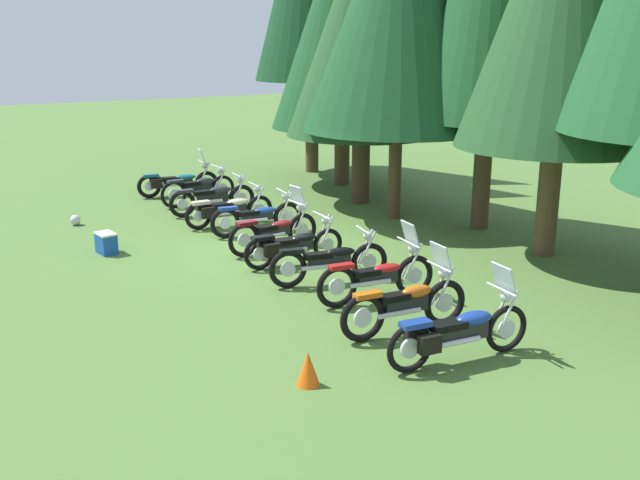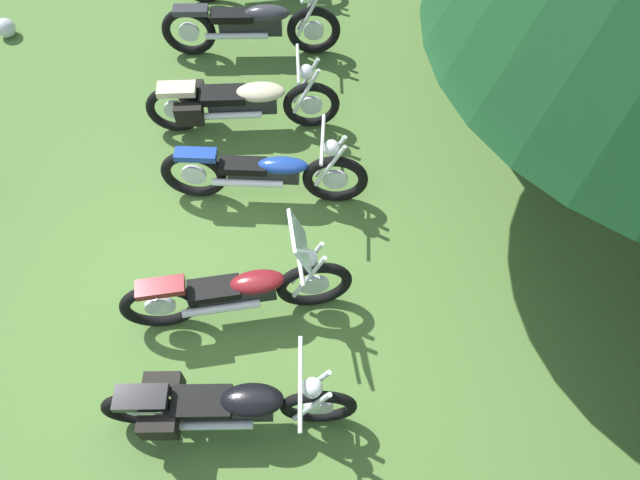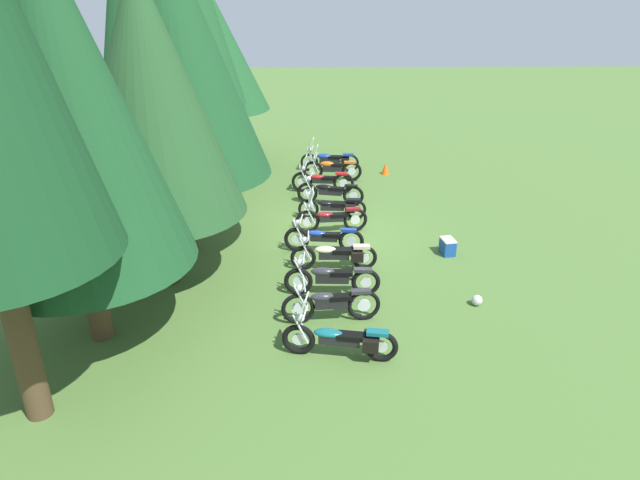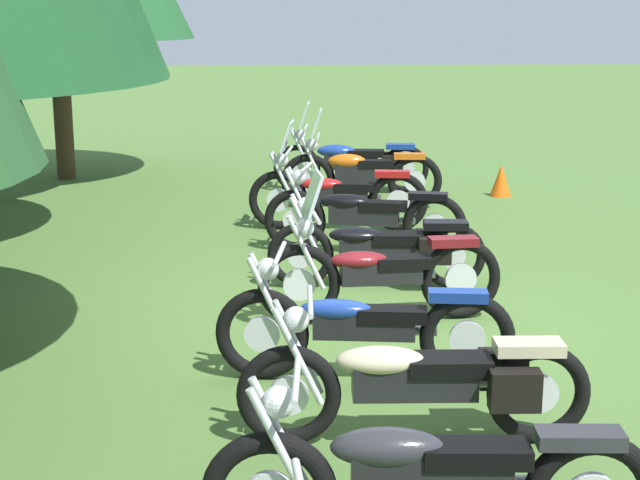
# 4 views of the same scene
# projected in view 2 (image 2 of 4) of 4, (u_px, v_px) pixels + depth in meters

# --- Properties ---
(ground_plane) EXTENTS (80.00, 80.00, 0.00)m
(ground_plane) POSITION_uv_depth(u_px,v_px,m) (252.00, 305.00, 6.04)
(ground_plane) COLOR #4C7033
(motorcycle_2) EXTENTS (0.60, 2.35, 1.01)m
(motorcycle_2) POSITION_uv_depth(u_px,v_px,m) (252.00, 25.00, 7.71)
(motorcycle_2) COLOR black
(motorcycle_2) RESTS_ON ground_plane
(motorcycle_3) EXTENTS (0.63, 2.31, 0.99)m
(motorcycle_3) POSITION_uv_depth(u_px,v_px,m) (238.00, 102.00, 6.98)
(motorcycle_3) COLOR black
(motorcycle_3) RESTS_ON ground_plane
(motorcycle_4) EXTENTS (0.66, 2.27, 1.01)m
(motorcycle_4) POSITION_uv_depth(u_px,v_px,m) (265.00, 173.00, 6.41)
(motorcycle_4) COLOR black
(motorcycle_4) RESTS_ON ground_plane
(motorcycle_5) EXTENTS (0.67, 2.23, 1.38)m
(motorcycle_5) POSITION_uv_depth(u_px,v_px,m) (240.00, 291.00, 5.60)
(motorcycle_5) COLOR black
(motorcycle_5) RESTS_ON ground_plane
(motorcycle_6) EXTENTS (0.77, 2.21, 0.99)m
(motorcycle_6) POSITION_uv_depth(u_px,v_px,m) (222.00, 405.00, 5.04)
(motorcycle_6) COLOR black
(motorcycle_6) RESTS_ON ground_plane
(dropped_helmet) EXTENTS (0.26, 0.26, 0.26)m
(dropped_helmet) POSITION_uv_depth(u_px,v_px,m) (6.00, 28.00, 8.17)
(dropped_helmet) COLOR silver
(dropped_helmet) RESTS_ON ground_plane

